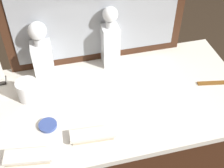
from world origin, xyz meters
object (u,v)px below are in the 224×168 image
object	(u,v)px
crystal_decanter_front	(110,42)
porcelain_dish	(48,125)
tortoiseshell_comb	(215,83)
crystal_tumbler_front	(28,91)
silver_brush_rear	(28,157)
crystal_decanter_rear	(42,55)
silver_brush_front	(93,135)

from	to	relation	value
crystal_decanter_front	porcelain_dish	xyz separation A→B (m)	(-0.32, -0.30, -0.11)
crystal_decanter_front	tortoiseshell_comb	xyz separation A→B (m)	(0.40, -0.24, -0.11)
porcelain_dish	tortoiseshell_comb	size ratio (longest dim) A/B	0.46
tortoiseshell_comb	porcelain_dish	bearing A→B (deg)	-175.07
crystal_tumbler_front	silver_brush_rear	size ratio (longest dim) A/B	0.51
silver_brush_rear	crystal_tumbler_front	bearing A→B (deg)	87.04
crystal_decanter_rear	porcelain_dish	xyz separation A→B (m)	(-0.02, -0.30, -0.10)
crystal_tumbler_front	porcelain_dish	xyz separation A→B (m)	(0.06, -0.17, -0.03)
crystal_tumbler_front	silver_brush_front	distance (m)	0.34
porcelain_dish	tortoiseshell_comb	bearing A→B (deg)	4.93
silver_brush_front	tortoiseshell_comb	size ratio (longest dim) A/B	1.11
porcelain_dish	silver_brush_front	bearing A→B (deg)	-30.29
porcelain_dish	crystal_tumbler_front	bearing A→B (deg)	109.69
crystal_tumbler_front	porcelain_dish	bearing A→B (deg)	-70.31
crystal_decanter_rear	crystal_tumbler_front	size ratio (longest dim) A/B	3.11
porcelain_dish	tortoiseshell_comb	distance (m)	0.72
crystal_decanter_rear	tortoiseshell_comb	size ratio (longest dim) A/B	1.78
silver_brush_front	porcelain_dish	world-z (taller)	silver_brush_front
tortoiseshell_comb	silver_brush_front	bearing A→B (deg)	-165.03
silver_brush_rear	porcelain_dish	world-z (taller)	silver_brush_rear
crystal_decanter_rear	silver_brush_front	size ratio (longest dim) A/B	1.60
porcelain_dish	crystal_decanter_front	bearing A→B (deg)	44.01
crystal_decanter_rear	crystal_tumbler_front	world-z (taller)	crystal_decanter_rear
silver_brush_rear	porcelain_dish	bearing A→B (deg)	59.02
silver_brush_front	tortoiseshell_comb	xyz separation A→B (m)	(0.57, 0.15, -0.01)
crystal_decanter_front	crystal_decanter_rear	xyz separation A→B (m)	(-0.30, -0.00, -0.01)
crystal_decanter_front	silver_brush_rear	distance (m)	0.59
crystal_tumbler_front	silver_brush_rear	bearing A→B (deg)	-92.96
crystal_tumbler_front	tortoiseshell_comb	size ratio (longest dim) A/B	0.57
crystal_tumbler_front	silver_brush_front	bearing A→B (deg)	-50.44
silver_brush_front	silver_brush_rear	bearing A→B (deg)	-170.84
silver_brush_front	porcelain_dish	size ratio (longest dim) A/B	2.41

